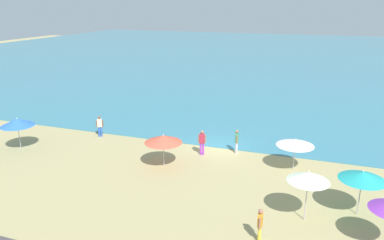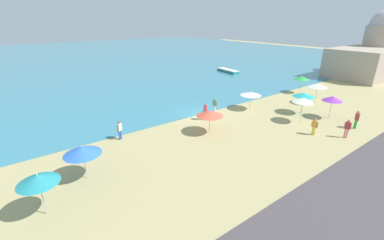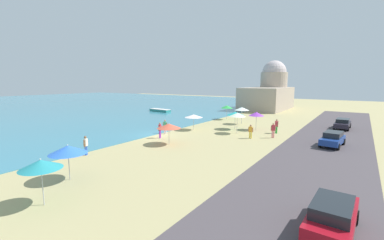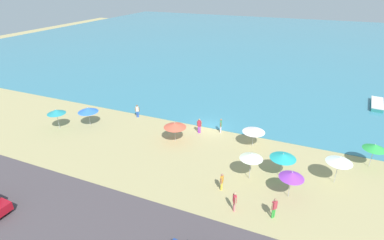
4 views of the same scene
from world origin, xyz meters
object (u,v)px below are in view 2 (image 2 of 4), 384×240
Objects in this scene: bather_0 at (347,127)px; bather_4 at (315,126)px; beach_umbrella_8 at (82,150)px; skiff_nearshore at (228,71)px; beach_umbrella_1 at (318,85)px; beach_umbrella_7 at (303,100)px; beach_umbrella_4 at (304,95)px; beach_umbrella_6 at (302,78)px; bather_5 at (205,111)px; harbor_fortress at (374,53)px; beach_umbrella_3 at (251,94)px; bather_2 at (215,104)px; beach_umbrella_2 at (38,179)px; beach_umbrella_0 at (210,113)px; bather_3 at (357,119)px; beach_umbrella_5 at (333,99)px; bather_1 at (120,129)px.

bather_0 reaches higher than bather_4.
skiff_nearshore is (32.84, 20.42, -1.72)m from beach_umbrella_8.
beach_umbrella_7 is at bearing -161.51° from beach_umbrella_1.
beach_umbrella_4 is at bearing 65.90° from bather_0.
beach_umbrella_6 is at bearing 46.65° from bather_0.
bather_5 is 0.11× the size of harbor_fortress.
beach_umbrella_3 is 0.89× the size of beach_umbrella_7.
bather_0 is at bearing -133.35° from beach_umbrella_6.
bather_2 is (-7.63, 5.93, -1.17)m from beach_umbrella_4.
beach_umbrella_7 reaches higher than beach_umbrella_3.
skiff_nearshore is (35.59, 22.59, -1.89)m from beach_umbrella_2.
beach_umbrella_0 is at bearing 140.55° from bather_4.
bather_4 is at bearing 129.30° from bather_0.
bather_2 is 13.89m from bather_3.
beach_umbrella_5 reaches higher than beach_umbrella_0.
beach_umbrella_0 is 1.37× the size of bather_3.
beach_umbrella_3 is at bearing 94.96° from bather_0.
beach_umbrella_6 is 1.42× the size of bather_0.
beach_umbrella_0 is 0.44× the size of skiff_nearshore.
bather_4 is at bearing -57.58° from bather_5.
bather_2 is at bearing 20.23° from beach_umbrella_2.
bather_3 is 31.47m from harbor_fortress.
bather_3 is (-0.76, -2.90, -1.15)m from beach_umbrella_5.
beach_umbrella_5 reaches higher than bather_2.
beach_umbrella_2 is 26.31m from bather_3.
beach_umbrella_6 is at bearing -98.13° from skiff_nearshore.
beach_umbrella_1 is 4.96m from beach_umbrella_5.
bather_5 is at bearing 57.28° from beach_umbrella_0.
beach_umbrella_6 is 12.78m from bather_3.
bather_3 is at bearing -109.58° from skiff_nearshore.
beach_umbrella_8 is at bearing -163.71° from bather_2.
beach_umbrella_2 is 1.04× the size of beach_umbrella_4.
harbor_fortress reaches higher than bather_0.
beach_umbrella_7 is at bearing 124.21° from bather_3.
beach_umbrella_0 is at bearing -137.53° from skiff_nearshore.
bather_0 is at bearing -50.70° from bather_4.
beach_umbrella_3 is 8.34m from bather_4.
bather_1 is (-15.20, 1.36, -0.91)m from beach_umbrella_3.
beach_umbrella_2 reaches higher than beach_umbrella_0.
skiff_nearshore is (19.88, 17.07, -0.70)m from bather_5.
beach_umbrella_7 is 20.53m from beach_umbrella_8.
bather_3 is at bearing -19.51° from bather_4.
bather_1 is (4.09, 4.24, -1.08)m from beach_umbrella_8.
beach_umbrella_2 reaches higher than beach_umbrella_6.
beach_umbrella_6 is (3.07, 3.98, -0.17)m from beach_umbrella_1.
bather_3 is at bearing -30.58° from bather_1.
beach_umbrella_5 is at bearing -34.34° from bather_5.
beach_umbrella_1 is at bearing 11.63° from beach_umbrella_4.
beach_umbrella_3 is 0.96× the size of beach_umbrella_5.
beach_umbrella_4 is 1.39× the size of bather_2.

